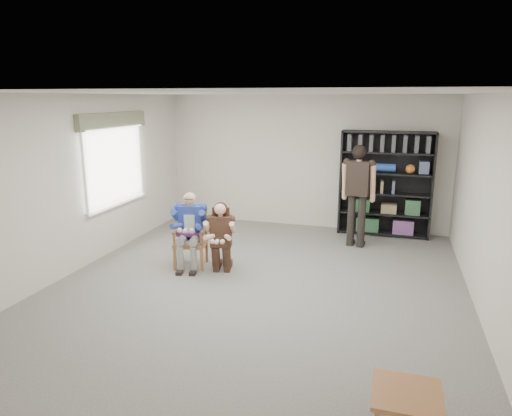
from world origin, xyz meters
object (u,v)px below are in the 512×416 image
(standing_man, at_px, (357,197))
(side_table, at_px, (406,413))
(kneeling_woman, at_px, (221,238))
(seated_man, at_px, (190,230))
(bookshelf, at_px, (385,184))
(armchair, at_px, (191,238))

(standing_man, distance_m, side_table, 5.04)
(kneeling_woman, height_order, side_table, kneeling_woman)
(seated_man, distance_m, bookshelf, 4.11)
(armchair, bearing_deg, bookshelf, 31.10)
(kneeling_woman, distance_m, bookshelf, 3.81)
(kneeling_woman, height_order, standing_man, standing_man)
(bookshelf, distance_m, standing_man, 1.05)
(seated_man, bearing_deg, side_table, -54.23)
(kneeling_woman, bearing_deg, bookshelf, 38.44)
(bookshelf, bearing_deg, kneeling_woman, -129.76)
(bookshelf, distance_m, side_table, 5.92)
(seated_man, bearing_deg, standing_man, 24.43)
(bookshelf, bearing_deg, seated_man, -137.10)
(standing_man, bearing_deg, seated_man, -133.73)
(armchair, bearing_deg, side_table, -54.23)
(side_table, bearing_deg, kneeling_woman, 133.27)
(bookshelf, bearing_deg, side_table, -86.55)
(kneeling_woman, bearing_deg, armchair, 156.51)
(seated_man, relative_size, side_table, 2.22)
(side_table, bearing_deg, seated_man, 137.57)
(bookshelf, height_order, side_table, bookshelf)
(side_table, bearing_deg, armchair, 137.57)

